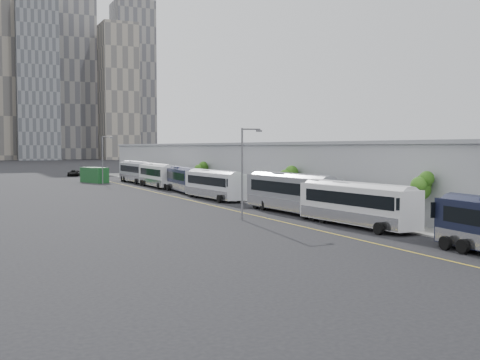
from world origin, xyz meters
TOP-DOWN VIEW (x-y plane):
  - sidewalk at (9.00, 55.00)m, footprint 10.00×170.00m
  - lane_line at (-1.50, 55.00)m, footprint 0.12×160.00m
  - depot at (12.99, 55.00)m, footprint 12.45×160.40m
  - skyline at (-2.90, 324.16)m, footprint 145.00×64.00m
  - bus_2 at (2.52, 34.74)m, footprint 3.48×12.69m
  - bus_3 at (2.74, 46.04)m, footprint 3.28×13.67m
  - bus_4 at (1.68, 63.49)m, footprint 3.22×12.72m
  - bus_5 at (2.38, 77.25)m, footprint 3.60×12.67m
  - bus_6 at (2.03, 88.64)m, footprint 2.93×13.19m
  - bus_7 at (2.16, 102.32)m, footprint 3.04×13.57m
  - tree_1 at (5.94, 31.03)m, footprint 1.73×1.73m
  - tree_2 at (5.73, 52.00)m, footprint 2.14×2.14m
  - tree_3 at (5.88, 78.96)m, footprint 1.84×1.84m
  - street_lamp_near at (-3.93, 42.88)m, footprint 2.04×0.22m
  - street_lamp_far at (-3.90, 101.83)m, footprint 2.04×0.22m
  - shipping_container at (-4.78, 105.89)m, footprint 4.26×7.01m
  - suv at (-4.01, 132.42)m, footprint 3.90×5.55m

SIDE VIEW (x-z plane):
  - lane_line at x=-1.50m, z-range 0.00..0.02m
  - sidewalk at x=9.00m, z-range 0.00..0.12m
  - suv at x=-4.01m, z-range 0.00..1.41m
  - shipping_container at x=-4.78m, z-range 0.00..2.82m
  - bus_5 at x=2.38m, z-range -0.29..3.37m
  - bus_2 at x=2.52m, z-range -0.29..3.38m
  - bus_4 at x=1.68m, z-range -0.29..3.40m
  - bus_6 at x=2.03m, z-range -0.30..3.55m
  - bus_7 at x=2.16m, z-range -0.31..3.64m
  - bus_3 at x=2.74m, z-range -0.31..3.66m
  - tree_3 at x=5.88m, z-range 1.10..5.18m
  - tree_2 at x=5.73m, z-range 1.07..5.40m
  - tree_1 at x=5.94m, z-range 1.27..5.62m
  - depot at x=12.99m, z-range -0.09..7.11m
  - street_lamp_near at x=-3.93m, z-range 0.68..9.00m
  - street_lamp_far at x=-3.90m, z-range 0.68..9.16m
  - skyline at x=-2.90m, z-range -9.15..110.85m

